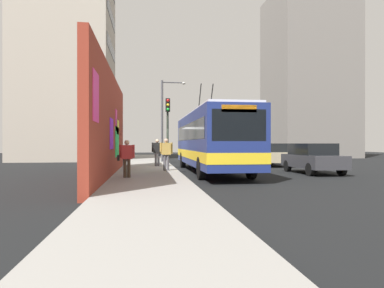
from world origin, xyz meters
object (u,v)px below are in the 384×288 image
(parked_car_black, at_px, (247,152))
(pedestrian_near_wall, at_px, (127,156))
(city_bus, at_px, (211,139))
(parked_car_dark_gray, at_px, (312,158))
(pedestrian_at_curb, at_px, (166,152))
(pedestrian_midblock, at_px, (157,150))
(street_lamp, at_px, (165,115))
(parked_car_champagne, at_px, (269,154))
(traffic_light, at_px, (168,120))

(parked_car_black, relative_size, pedestrian_near_wall, 2.59)
(city_bus, relative_size, parked_car_dark_gray, 2.85)
(pedestrian_at_curb, bearing_deg, parked_car_black, -35.86)
(pedestrian_midblock, distance_m, street_lamp, 6.08)
(parked_car_dark_gray, height_order, street_lamp, street_lamp)
(street_lamp, bearing_deg, pedestrian_near_wall, 169.71)
(parked_car_dark_gray, bearing_deg, pedestrian_at_curb, 82.04)
(city_bus, bearing_deg, parked_car_black, -26.84)
(parked_car_champagne, relative_size, street_lamp, 0.74)
(city_bus, relative_size, pedestrian_near_wall, 7.40)
(street_lamp, bearing_deg, parked_car_black, -77.80)
(parked_car_black, relative_size, pedestrian_at_curb, 2.41)
(parked_car_dark_gray, xyz_separation_m, pedestrian_at_curb, (1.07, 7.65, 0.31))
(parked_car_black, xyz_separation_m, traffic_light, (-7.12, 7.35, 2.20))
(pedestrian_midblock, xyz_separation_m, street_lamp, (5.38, -0.79, 2.72))
(parked_car_dark_gray, xyz_separation_m, parked_car_champagne, (6.45, -0.00, 0.00))
(city_bus, bearing_deg, parked_car_dark_gray, -104.91)
(pedestrian_midblock, bearing_deg, pedestrian_near_wall, 168.26)
(pedestrian_near_wall, relative_size, street_lamp, 0.24)
(city_bus, xyz_separation_m, parked_car_dark_gray, (-1.38, -5.20, -0.99))
(pedestrian_midblock, height_order, pedestrian_at_curb, pedestrian_midblock)
(parked_car_champagne, distance_m, pedestrian_near_wall, 13.04)
(parked_car_black, distance_m, pedestrian_midblock, 10.60)
(parked_car_champagne, xyz_separation_m, traffic_light, (-1.90, 7.35, 2.19))
(parked_car_black, bearing_deg, parked_car_dark_gray, -180.00)
(parked_car_dark_gray, height_order, pedestrian_at_curb, pedestrian_at_curb)
(pedestrian_near_wall, bearing_deg, pedestrian_at_curb, -27.52)
(parked_car_dark_gray, relative_size, pedestrian_near_wall, 2.59)
(parked_car_dark_gray, relative_size, street_lamp, 0.63)
(street_lamp, bearing_deg, parked_car_champagne, -116.84)
(city_bus, relative_size, traffic_light, 2.72)
(pedestrian_midblock, height_order, traffic_light, traffic_light)
(parked_car_black, bearing_deg, pedestrian_at_curb, 144.14)
(pedestrian_near_wall, relative_size, pedestrian_at_curb, 0.93)
(city_bus, bearing_deg, pedestrian_at_curb, 97.29)
(pedestrian_at_curb, distance_m, traffic_light, 3.96)
(pedestrian_at_curb, xyz_separation_m, street_lamp, (9.03, -0.43, 2.73))
(street_lamp, bearing_deg, pedestrian_midblock, 171.67)
(pedestrian_midblock, relative_size, pedestrian_at_curb, 1.01)
(pedestrian_midblock, bearing_deg, parked_car_dark_gray, -120.53)
(parked_car_black, height_order, pedestrian_midblock, pedestrian_midblock)
(pedestrian_near_wall, distance_m, street_lamp, 13.09)
(pedestrian_midblock, bearing_deg, parked_car_champagne, -77.85)
(parked_car_champagne, xyz_separation_m, pedestrian_at_curb, (-5.38, 7.65, 0.31))
(city_bus, xyz_separation_m, pedestrian_at_curb, (-0.31, 2.45, -0.68))
(parked_car_dark_gray, distance_m, parked_car_black, 11.66)
(parked_car_dark_gray, relative_size, traffic_light, 0.95)
(pedestrian_near_wall, xyz_separation_m, street_lamp, (12.58, -2.29, 2.81))
(parked_car_champagne, xyz_separation_m, street_lamp, (3.65, 7.22, 3.04))
(parked_car_champagne, height_order, traffic_light, traffic_light)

